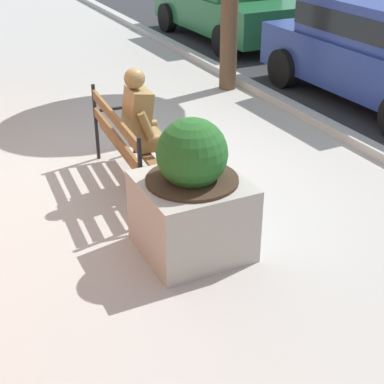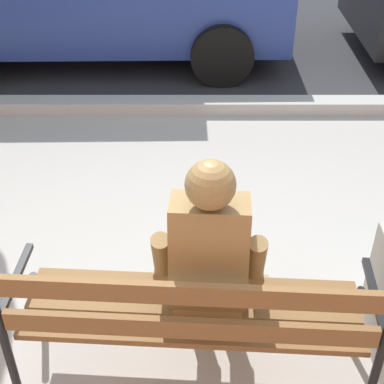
{
  "view_description": "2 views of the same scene",
  "coord_description": "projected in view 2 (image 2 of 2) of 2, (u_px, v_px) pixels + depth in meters",
  "views": [
    {
      "loc": [
        5.76,
        -2.1,
        2.97
      ],
      "look_at": [
        1.72,
        -0.12,
        0.6
      ],
      "focal_mm": 53.82,
      "sensor_mm": 36.0,
      "label": 1
    },
    {
      "loc": [
        0.26,
        -2.1,
        2.67
      ],
      "look_at": [
        0.26,
        0.54,
        0.75
      ],
      "focal_mm": 54.66,
      "sensor_mm": 36.0,
      "label": 2
    }
  ],
  "objects": [
    {
      "name": "ground_plane",
      "position": [
        145.0,
        357.0,
        3.27
      ],
      "size": [
        80.0,
        80.0,
        0.0
      ],
      "primitive_type": "plane",
      "color": "#ADA8A0"
    },
    {
      "name": "curb_stone",
      "position": [
        164.0,
        105.0,
        5.58
      ],
      "size": [
        60.0,
        0.2,
        0.12
      ],
      "primitive_type": "cube",
      "color": "#B2AFA8",
      "rests_on": "ground"
    },
    {
      "name": "park_bench",
      "position": [
        191.0,
        313.0,
        2.82
      ],
      "size": [
        1.83,
        0.64,
        0.95
      ],
      "color": "brown",
      "rests_on": "ground"
    },
    {
      "name": "bronze_statue_seated",
      "position": [
        212.0,
        264.0,
        2.92
      ],
      "size": [
        0.66,
        0.76,
        1.37
      ],
      "color": "olive",
      "rests_on": "ground"
    }
  ]
}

